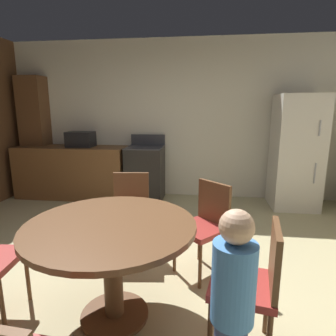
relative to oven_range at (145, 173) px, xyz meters
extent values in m
plane|color=tan|center=(0.43, -2.40, -0.47)|extent=(14.00, 14.00, 0.00)
cube|color=silver|center=(0.43, 0.40, 0.88)|extent=(6.01, 0.12, 2.70)
cube|color=brown|center=(-1.31, 0.00, -0.02)|extent=(1.92, 0.60, 0.90)
cube|color=brown|center=(-2.05, 0.18, 0.58)|extent=(0.44, 0.36, 2.10)
cube|color=black|center=(0.00, 0.00, -0.02)|extent=(0.60, 0.60, 0.90)
cube|color=#38383D|center=(0.00, 0.00, 0.44)|extent=(0.60, 0.60, 0.02)
cube|color=#38383D|center=(0.00, 0.28, 0.54)|extent=(0.60, 0.04, 0.18)
cube|color=silver|center=(2.41, -0.05, 0.41)|extent=(0.68, 0.66, 1.76)
cylinder|color=#B2B2B7|center=(2.59, -0.39, 0.81)|extent=(0.02, 0.02, 0.22)
cylinder|color=#B2B2B7|center=(2.59, -0.39, 0.16)|extent=(0.02, 0.02, 0.30)
cube|color=black|center=(-1.12, 0.00, 0.56)|extent=(0.44, 0.32, 0.26)
cylinder|color=brown|center=(0.34, -2.78, -0.45)|extent=(0.51, 0.51, 0.03)
cylinder|color=brown|center=(0.34, -2.78, -0.11)|extent=(0.14, 0.14, 0.72)
cylinder|color=brown|center=(0.34, -2.78, 0.27)|extent=(1.21, 1.21, 0.04)
cylinder|color=brown|center=(0.41, -2.02, -0.25)|extent=(0.03, 0.03, 0.43)
cylinder|color=brown|center=(0.08, -2.06, -0.25)|extent=(0.03, 0.03, 0.43)
cylinder|color=brown|center=(0.37, -1.69, -0.25)|extent=(0.03, 0.03, 0.43)
cylinder|color=brown|center=(0.03, -1.73, -0.25)|extent=(0.03, 0.03, 0.43)
cube|color=#9E2D28|center=(0.22, -1.88, -0.02)|extent=(0.45, 0.45, 0.05)
cube|color=brown|center=(0.20, -1.70, 0.19)|extent=(0.38, 0.08, 0.42)
cylinder|color=brown|center=(0.97, -2.36, -0.25)|extent=(0.03, 0.03, 0.43)
cylinder|color=brown|center=(0.72, -2.12, -0.25)|extent=(0.03, 0.03, 0.43)
cylinder|color=brown|center=(1.20, -2.11, -0.25)|extent=(0.03, 0.03, 0.43)
cylinder|color=brown|center=(0.96, -1.88, -0.25)|extent=(0.03, 0.03, 0.43)
cube|color=#9E2D28|center=(0.96, -2.12, -0.02)|extent=(0.57, 0.57, 0.05)
cube|color=brown|center=(1.09, -1.99, 0.19)|extent=(0.30, 0.29, 0.42)
cylinder|color=brown|center=(1.04, -3.08, -0.25)|extent=(0.03, 0.03, 0.43)
cylinder|color=brown|center=(1.10, -2.74, -0.25)|extent=(0.03, 0.03, 0.43)
cylinder|color=brown|center=(1.44, -2.80, -0.25)|extent=(0.03, 0.03, 0.43)
cube|color=#9E2D28|center=(1.24, -2.94, -0.02)|extent=(0.46, 0.46, 0.05)
cube|color=brown|center=(1.42, -2.97, 0.19)|extent=(0.10, 0.38, 0.42)
cylinder|color=brown|center=(-0.42, -2.69, -0.25)|extent=(0.03, 0.03, 0.43)
cylinder|color=brown|center=(-0.39, -3.03, -0.25)|extent=(0.03, 0.03, 0.43)
cylinder|color=#4784CC|center=(1.14, -3.31, 0.24)|extent=(0.30, 0.30, 0.42)
sphere|color=#D6A884|center=(1.14, -3.31, 0.54)|extent=(0.17, 0.17, 0.17)
camera|label=1|loc=(0.97, -4.57, 1.09)|focal=29.88mm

